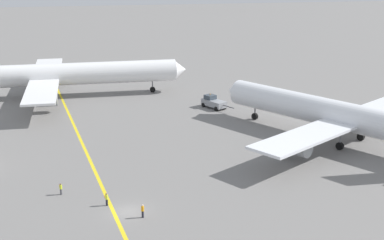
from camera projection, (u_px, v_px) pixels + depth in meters
ground_plane at (128, 212)px, 68.94m from camera, size 600.00×600.00×0.00m
taxiway_stripe at (100, 183)px, 77.74m from camera, size 16.98×118.93×0.01m
airliner_at_gate_left at (54, 75)px, 123.48m from camera, size 59.64×47.29×15.27m
airliner_being_pushed at (339, 116)px, 93.66m from camera, size 41.63×44.44×14.99m
pushback_tug at (213, 102)px, 115.57m from camera, size 5.42×8.38×2.92m
ground_crew_ramp_agent_by_cones at (107, 199)px, 70.38m from camera, size 0.49×0.36×1.76m
ground_crew_marshaller_foreground at (61, 189)px, 73.64m from camera, size 0.39×0.44×1.62m
ground_crew_wing_walker_right at (143, 211)px, 67.14m from camera, size 0.36×0.36×1.75m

